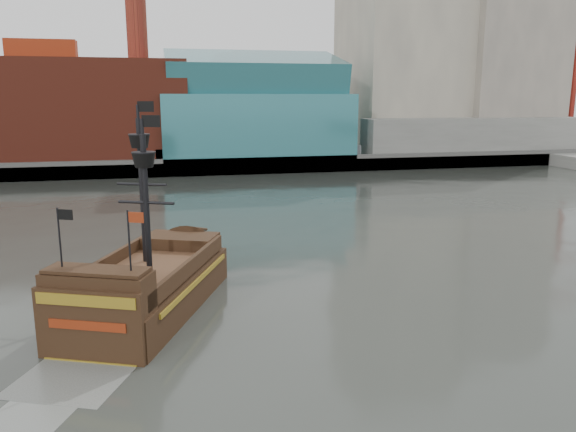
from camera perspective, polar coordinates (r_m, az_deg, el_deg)
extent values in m
plane|color=#252723|center=(25.36, 1.32, -15.31)|extent=(400.00, 400.00, 0.00)
cube|color=slate|center=(114.45, -10.22, 6.54)|extent=(220.00, 60.00, 2.00)
cube|color=#4C4C49|center=(85.13, -9.18, 4.93)|extent=(220.00, 1.00, 2.60)
cube|color=maroon|center=(95.25, -23.29, 9.81)|extent=(42.00, 18.00, 15.00)
cube|color=#2D717A|center=(93.25, -3.41, 9.18)|extent=(30.00, 16.00, 10.00)
cube|color=#B7AE98|center=(112.36, 11.65, 18.65)|extent=(20.00, 22.00, 46.00)
cube|color=gray|center=(117.06, 20.78, 15.89)|extent=(18.00, 18.00, 38.00)
cube|color=#B7AE98|center=(132.20, 12.66, 18.89)|extent=(24.00, 20.00, 52.00)
cube|color=slate|center=(103.10, 18.52, 7.75)|extent=(40.00, 6.00, 6.00)
cube|color=#2D717A|center=(93.19, -3.48, 14.10)|extent=(28.00, 14.94, 8.78)
cube|color=slate|center=(133.55, 26.00, 7.36)|extent=(4.00, 4.00, 3.00)
cylinder|color=maroon|center=(133.45, 26.59, 13.56)|extent=(1.40, 1.40, 32.00)
cube|color=slate|center=(147.60, 26.62, 7.64)|extent=(4.00, 4.00, 3.00)
cylinder|color=maroon|center=(147.41, 27.05, 12.09)|extent=(1.40, 1.40, 26.00)
cube|color=maroon|center=(146.29, 26.58, 16.87)|extent=(5.00, 2.50, 2.50)
cube|color=black|center=(32.49, -13.85, -8.15)|extent=(9.76, 13.63, 2.73)
cube|color=#4D331C|center=(32.00, -13.99, -5.59)|extent=(8.78, 12.27, 0.31)
cube|color=black|center=(36.36, -10.82, -2.72)|extent=(5.09, 4.06, 1.05)
cube|color=black|center=(27.14, -18.75, -7.35)|extent=(5.24, 3.50, 1.89)
cube|color=black|center=(26.96, -19.50, -11.36)|extent=(4.83, 2.26, 4.19)
cube|color=olive|center=(26.24, -19.91, -8.11)|extent=(4.37, 1.93, 0.52)
cube|color=maroon|center=(26.64, -19.73, -10.44)|extent=(3.41, 1.52, 0.42)
cylinder|color=black|center=(32.76, -14.60, 2.43)|extent=(0.39, 0.39, 8.18)
cylinder|color=black|center=(28.99, -14.18, 0.60)|extent=(0.39, 0.39, 7.55)
cone|color=black|center=(32.43, -14.86, 7.36)|extent=(1.51, 1.51, 0.73)
cone|color=black|center=(28.61, -14.44, 5.54)|extent=(1.51, 1.51, 0.73)
cube|color=black|center=(32.14, -14.27, 10.73)|extent=(0.88, 0.40, 0.58)
cube|color=black|center=(28.28, -13.76, 9.34)|extent=(0.88, 0.40, 0.58)
cube|color=gray|center=(26.12, -21.24, -15.31)|extent=(5.58, 5.22, 0.02)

